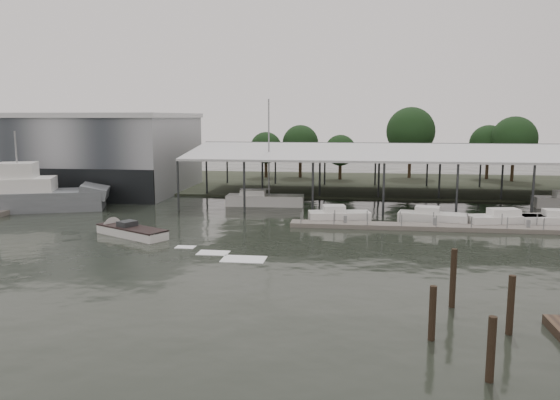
# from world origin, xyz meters

# --- Properties ---
(ground) EXTENTS (200.00, 200.00, 0.00)m
(ground) POSITION_xyz_m (0.00, 0.00, 0.00)
(ground) COLOR black
(ground) RESTS_ON ground
(land_strip_far) EXTENTS (140.00, 30.00, 0.30)m
(land_strip_far) POSITION_xyz_m (0.00, 42.00, 0.10)
(land_strip_far) COLOR #394030
(land_strip_far) RESTS_ON ground
(land_strip_west) EXTENTS (20.00, 40.00, 0.30)m
(land_strip_west) POSITION_xyz_m (-40.00, 30.00, 0.10)
(land_strip_west) COLOR #394030
(land_strip_west) RESTS_ON ground
(storage_warehouse) EXTENTS (24.50, 20.50, 10.50)m
(storage_warehouse) POSITION_xyz_m (-28.00, 29.94, 5.29)
(storage_warehouse) COLOR #95999E
(storage_warehouse) RESTS_ON ground
(covered_boat_shed) EXTENTS (58.24, 24.00, 6.96)m
(covered_boat_shed) POSITION_xyz_m (17.00, 28.00, 6.13)
(covered_boat_shed) COLOR silver
(covered_boat_shed) RESTS_ON ground
(trawler_dock) EXTENTS (3.00, 18.00, 0.50)m
(trawler_dock) POSITION_xyz_m (-30.00, 14.00, 0.25)
(trawler_dock) COLOR slate
(trawler_dock) RESTS_ON ground
(floating_dock) EXTENTS (28.00, 2.00, 1.40)m
(floating_dock) POSITION_xyz_m (15.00, 10.00, 0.20)
(floating_dock) COLOR slate
(floating_dock) RESTS_ON ground
(grey_trawler) EXTENTS (16.63, 9.74, 8.84)m
(grey_trawler) POSITION_xyz_m (-27.89, 14.36, 1.58)
(grey_trawler) COLOR slate
(grey_trawler) RESTS_ON ground
(white_sailboat) EXTENTS (8.82, 2.94, 12.19)m
(white_sailboat) POSITION_xyz_m (-3.41, 21.05, 0.65)
(white_sailboat) COLOR silver
(white_sailboat) RESTS_ON ground
(speedboat_underway) EXTENTS (17.09, 10.42, 2.00)m
(speedboat_underway) POSITION_xyz_m (-12.42, 3.86, 0.39)
(speedboat_underway) COLOR silver
(speedboat_underway) RESTS_ON ground
(moored_cruiser_0) EXTENTS (6.09, 3.22, 1.70)m
(moored_cruiser_0) POSITION_xyz_m (5.32, 12.09, 0.61)
(moored_cruiser_0) COLOR silver
(moored_cruiser_0) RESTS_ON ground
(moored_cruiser_1) EXTENTS (6.62, 3.49, 1.70)m
(moored_cruiser_1) POSITION_xyz_m (14.09, 12.54, 0.61)
(moored_cruiser_1) COLOR silver
(moored_cruiser_1) RESTS_ON ground
(moored_cruiser_2) EXTENTS (7.81, 3.74, 1.70)m
(moored_cruiser_2) POSITION_xyz_m (20.90, 12.23, 0.61)
(moored_cruiser_2) COLOR silver
(moored_cruiser_2) RESTS_ON ground
(mooring_pilings) EXTENTS (8.27, 8.64, 3.78)m
(mooring_pilings) POSITION_xyz_m (13.56, -14.99, 1.07)
(mooring_pilings) COLOR black
(mooring_pilings) RESTS_ON ground
(horizon_tree_line) EXTENTS (67.83, 10.16, 11.58)m
(horizon_tree_line) POSITION_xyz_m (21.98, 48.61, 6.18)
(horizon_tree_line) COLOR #2F2215
(horizon_tree_line) RESTS_ON ground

